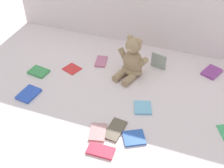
# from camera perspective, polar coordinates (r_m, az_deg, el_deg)

# --- Properties ---
(ground_plane) EXTENTS (3.20, 3.20, 0.00)m
(ground_plane) POSITION_cam_1_polar(r_m,az_deg,el_deg) (1.67, 0.59, -0.38)
(ground_plane) COLOR silver
(teddy_bear) EXTENTS (0.21, 0.21, 0.25)m
(teddy_bear) POSITION_cam_1_polar(r_m,az_deg,el_deg) (1.70, 3.96, 4.49)
(teddy_bear) COLOR #9E7F5B
(teddy_bear) RESTS_ON ground_plane
(book_case_0) EXTENTS (0.13, 0.13, 0.01)m
(book_case_0) POSITION_cam_1_polar(r_m,az_deg,el_deg) (1.40, 4.34, -10.48)
(book_case_0) COLOR #2C56AB
(book_case_0) RESTS_ON ground_plane
(book_case_1) EXTENTS (0.13, 0.14, 0.02)m
(book_case_1) POSITION_cam_1_polar(r_m,az_deg,el_deg) (1.85, 18.95, 2.23)
(book_case_1) COLOR #8A3B8A
(book_case_1) RESTS_ON ground_plane
(book_case_2) EXTENTS (0.13, 0.07, 0.01)m
(book_case_2) POSITION_cam_1_polar(r_m,az_deg,el_deg) (1.35, -2.24, -12.94)
(book_case_2) COLOR #D42C44
(book_case_2) RESTS_ON ground_plane
(book_case_3) EXTENTS (0.09, 0.03, 0.10)m
(book_case_3) POSITION_cam_1_polar(r_m,az_deg,el_deg) (1.79, 9.10, 4.43)
(book_case_3) COLOR #919D8E
(book_case_3) RESTS_ON ground_plane
(book_case_4) EXTENTS (0.10, 0.13, 0.01)m
(book_case_4) POSITION_cam_1_polar(r_m,az_deg,el_deg) (1.42, -2.80, -9.39)
(book_case_4) COLOR tan
(book_case_4) RESTS_ON ground_plane
(book_case_6) EXTENTS (0.09, 0.14, 0.01)m
(book_case_6) POSITION_cam_1_polar(r_m,az_deg,el_deg) (1.43, 0.62, -8.91)
(book_case_6) COLOR brown
(book_case_6) RESTS_ON ground_plane
(book_case_7) EXTENTS (0.12, 0.11, 0.01)m
(book_case_7) POSITION_cam_1_polar(r_m,az_deg,el_deg) (1.80, -7.84, 3.02)
(book_case_7) COLOR red
(book_case_7) RESTS_ON ground_plane
(book_case_8) EXTENTS (0.12, 0.10, 0.01)m
(book_case_8) POSITION_cam_1_polar(r_m,az_deg,el_deg) (1.81, -14.17, 2.34)
(book_case_8) COLOR #3C8F4D
(book_case_8) RESTS_ON ground_plane
(book_case_9) EXTENTS (0.10, 0.13, 0.02)m
(book_case_9) POSITION_cam_1_polar(r_m,az_deg,el_deg) (1.67, -16.01, -1.88)
(book_case_9) COLOR blue
(book_case_9) RESTS_ON ground_plane
(book_case_10) EXTENTS (0.11, 0.12, 0.01)m
(book_case_10) POSITION_cam_1_polar(r_m,az_deg,el_deg) (1.54, 6.04, -4.64)
(book_case_10) COLOR #71B5D8
(book_case_10) RESTS_ON ground_plane
(book_case_11) EXTENTS (0.09, 0.12, 0.01)m
(book_case_11) POSITION_cam_1_polar(r_m,az_deg,el_deg) (1.84, -2.14, 4.44)
(book_case_11) COLOR #B96484
(book_case_11) RESTS_ON ground_plane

